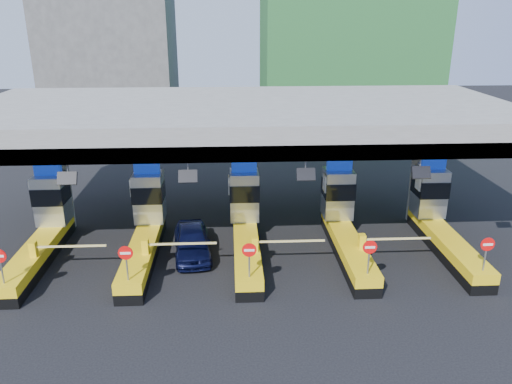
{
  "coord_description": "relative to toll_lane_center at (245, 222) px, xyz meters",
  "views": [
    {
      "loc": [
        -0.7,
        -22.99,
        11.34
      ],
      "look_at": [
        0.52,
        0.0,
        3.11
      ],
      "focal_mm": 35.0,
      "sensor_mm": 36.0,
      "label": 1
    }
  ],
  "objects": [
    {
      "name": "toll_canopy",
      "position": [
        -0.0,
        2.59,
        4.74
      ],
      "size": [
        28.0,
        12.09,
        7.0
      ],
      "color": "slate",
      "rests_on": "ground"
    },
    {
      "name": "toll_lane_center",
      "position": [
        0.0,
        0.0,
        0.0
      ],
      "size": [
        4.43,
        8.0,
        4.16
      ],
      "color": "black",
      "rests_on": "ground"
    },
    {
      "name": "toll_lane_right",
      "position": [
        5.0,
        0.0,
        0.0
      ],
      "size": [
        4.43,
        8.0,
        4.16
      ],
      "color": "black",
      "rests_on": "ground"
    },
    {
      "name": "toll_lane_left",
      "position": [
        -5.0,
        0.0,
        0.0
      ],
      "size": [
        4.43,
        8.0,
        4.16
      ],
      "color": "black",
      "rests_on": "ground"
    },
    {
      "name": "bg_building_concrete",
      "position": [
        -14.0,
        35.72,
        7.6
      ],
      "size": [
        14.0,
        10.0,
        18.0
      ],
      "primitive_type": "cube",
      "color": "#4C4C49",
      "rests_on": "ground"
    },
    {
      "name": "toll_lane_far_left",
      "position": [
        -10.0,
        0.0,
        0.0
      ],
      "size": [
        4.43,
        8.0,
        4.16
      ],
      "color": "black",
      "rests_on": "ground"
    },
    {
      "name": "toll_lane_far_right",
      "position": [
        10.0,
        0.0,
        0.0
      ],
      "size": [
        4.43,
        8.0,
        4.16
      ],
      "color": "black",
      "rests_on": "ground"
    },
    {
      "name": "van",
      "position": [
        -2.67,
        -0.76,
        -0.66
      ],
      "size": [
        2.22,
        4.5,
        1.48
      ],
      "primitive_type": "imported",
      "rotation": [
        0.0,
        0.0,
        0.11
      ],
      "color": "black",
      "rests_on": "ground"
    },
    {
      "name": "ground",
      "position": [
        -0.0,
        -0.28,
        -1.4
      ],
      "size": [
        120.0,
        120.0,
        0.0
      ],
      "primitive_type": "plane",
      "color": "black",
      "rests_on": "ground"
    }
  ]
}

